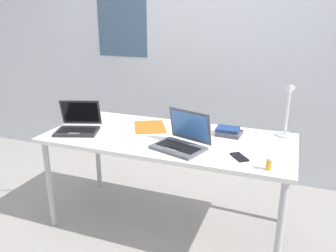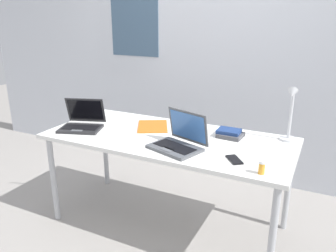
{
  "view_description": "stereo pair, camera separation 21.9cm",
  "coord_description": "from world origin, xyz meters",
  "views": [
    {
      "loc": [
        0.82,
        -2.16,
        1.59
      ],
      "look_at": [
        0.0,
        0.0,
        0.82
      ],
      "focal_mm": 35.87,
      "sensor_mm": 36.0,
      "label": 1
    },
    {
      "loc": [
        1.02,
        -2.07,
        1.59
      ],
      "look_at": [
        0.0,
        0.0,
        0.82
      ],
      "focal_mm": 35.87,
      "sensor_mm": 36.0,
      "label": 2
    }
  ],
  "objects": [
    {
      "name": "coffee_mug",
      "position": [
        0.09,
        0.16,
        0.78
      ],
      "size": [
        0.11,
        0.08,
        0.09
      ],
      "color": "black",
      "rests_on": "desk"
    },
    {
      "name": "desk_lamp",
      "position": [
        0.8,
        0.28,
        0.94
      ],
      "size": [
        0.12,
        0.18,
        0.4
      ],
      "color": "silver",
      "rests_on": "desk"
    },
    {
      "name": "ground_plane",
      "position": [
        0.0,
        0.0,
        0.0
      ],
      "size": [
        12.0,
        12.0,
        0.0
      ],
      "primitive_type": "plane",
      "color": "gray"
    },
    {
      "name": "laptop_front_right",
      "position": [
        -0.68,
        -0.13,
        0.79
      ],
      "size": [
        0.38,
        0.36,
        0.22
      ],
      "color": "#232326",
      "rests_on": "desk"
    },
    {
      "name": "pill_bottle",
      "position": [
        0.74,
        -0.32,
        0.78
      ],
      "size": [
        0.04,
        0.04,
        0.08
      ],
      "color": "gold",
      "rests_on": "desk"
    },
    {
      "name": "book_stack",
      "position": [
        0.41,
        0.19,
        0.77
      ],
      "size": [
        0.19,
        0.17,
        0.05
      ],
      "color": "#4C4C51",
      "rests_on": "desk"
    },
    {
      "name": "cell_phone",
      "position": [
        0.55,
        -0.2,
        0.74
      ],
      "size": [
        0.13,
        0.15,
        0.01
      ],
      "primitive_type": "cube",
      "rotation": [
        0.0,
        0.0,
        0.66
      ],
      "color": "black",
      "rests_on": "desk"
    },
    {
      "name": "laptop_center",
      "position": [
        0.16,
        -0.17,
        0.79
      ],
      "size": [
        0.4,
        0.36,
        0.24
      ],
      "color": "#515459",
      "rests_on": "desk"
    },
    {
      "name": "wall_back",
      "position": [
        -0.0,
        1.1,
        1.3
      ],
      "size": [
        6.0,
        0.13,
        2.6
      ],
      "color": "silver",
      "rests_on": "ground_plane"
    },
    {
      "name": "computer_mouse",
      "position": [
        0.11,
        0.32,
        0.76
      ],
      "size": [
        0.09,
        0.11,
        0.03
      ],
      "primitive_type": "ellipsoid",
      "rotation": [
        0.0,
        0.0,
        0.48
      ],
      "color": "black",
      "rests_on": "desk"
    },
    {
      "name": "desk",
      "position": [
        0.0,
        0.0,
        0.68
      ],
      "size": [
        1.8,
        0.8,
        0.74
      ],
      "color": "white",
      "rests_on": "ground_plane"
    },
    {
      "name": "paper_folder_center",
      "position": [
        -0.21,
        0.14,
        0.74
      ],
      "size": [
        0.35,
        0.38,
        0.01
      ],
      "primitive_type": "cube",
      "rotation": [
        0.0,
        0.0,
        0.49
      ],
      "color": "orange",
      "rests_on": "desk"
    }
  ]
}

